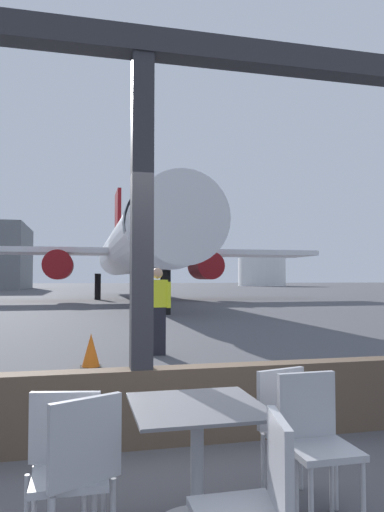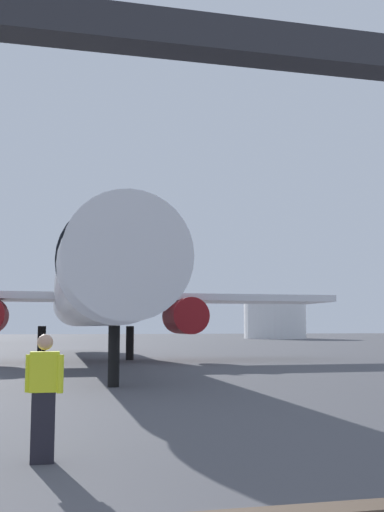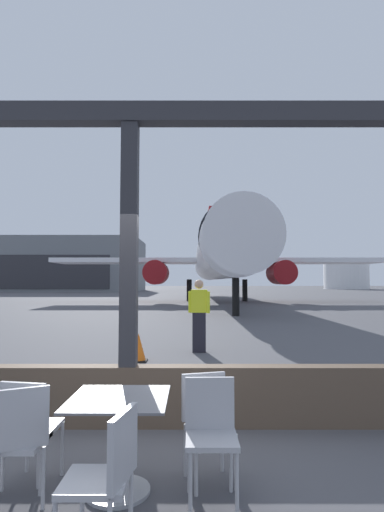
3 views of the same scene
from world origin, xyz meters
TOP-DOWN VIEW (x-y plane):
  - ground_plane at (0.00, 40.00)m, footprint 220.00×220.00m
  - airplane at (2.92, 28.76)m, footprint 26.98×34.79m
  - ground_crew_worker at (0.93, 5.00)m, footprint 0.52×0.30m
  - fuel_storage_tank at (35.31, 86.20)m, footprint 9.70×9.70m

SIDE VIEW (x-z plane):
  - ground_plane at x=0.00m, z-range 0.00..0.00m
  - ground_crew_worker at x=0.93m, z-range 0.03..1.77m
  - fuel_storage_tank at x=35.31m, z-range 0.00..5.73m
  - airplane at x=2.92m, z-range -1.58..8.96m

